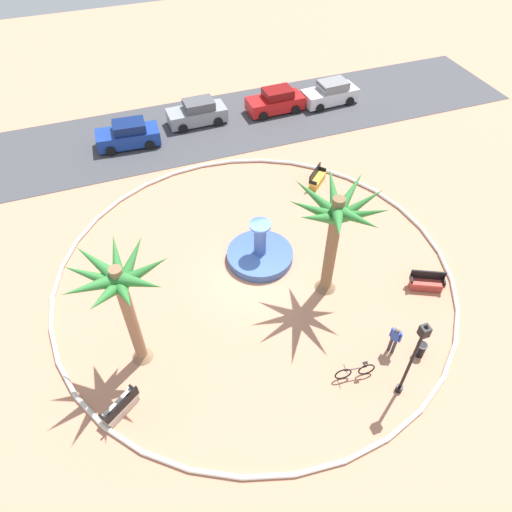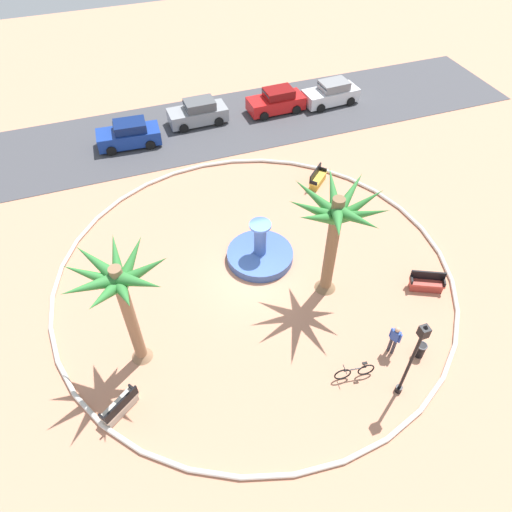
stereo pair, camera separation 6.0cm
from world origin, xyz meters
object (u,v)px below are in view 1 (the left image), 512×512
at_px(person_cyclist_helmet, 395,338).
at_px(trash_bin, 421,349).
at_px(palm_tree_near_fountain, 120,289).
at_px(parked_car_rightmost, 330,93).
at_px(bench_west, 121,407).
at_px(parked_car_third, 275,101).
at_px(parked_car_leftmost, 128,135).
at_px(fountain, 260,254).
at_px(bench_north, 426,283).
at_px(parked_car_second, 197,113).
at_px(bicycle_red_frame, 355,371).
at_px(bench_east, 317,179).
at_px(palm_tree_by_curb, 336,221).
at_px(lamppost, 414,355).

bearing_deg(person_cyclist_helmet, trash_bin, -27.90).
distance_m(palm_tree_near_fountain, parked_car_rightmost, 24.22).
xyz_separation_m(bench_west, parked_car_third, (14.00, 19.27, 0.43)).
distance_m(parked_car_leftmost, parked_car_rightmost, 14.77).
xyz_separation_m(fountain, bench_north, (6.74, -4.54, 0.02)).
xyz_separation_m(bench_north, parked_car_second, (-6.26, 18.27, 0.43)).
relative_size(bench_west, person_cyclist_helmet, 0.95).
bearing_deg(palm_tree_near_fountain, trash_bin, -19.29).
xyz_separation_m(trash_bin, parked_car_second, (-3.91, 21.32, 0.39)).
bearing_deg(parked_car_rightmost, bicycle_red_frame, -113.55).
bearing_deg(bench_east, parked_car_rightmost, 59.59).
height_order(person_cyclist_helmet, parked_car_second, person_cyclist_helmet).
xyz_separation_m(trash_bin, parked_car_third, (1.75, 20.99, 0.39)).
xyz_separation_m(bicycle_red_frame, parked_car_leftmost, (-5.73, 20.14, 0.40)).
distance_m(palm_tree_by_curb, parked_car_second, 17.09).
distance_m(bench_east, person_cyclist_helmet, 11.82).
relative_size(palm_tree_by_curb, parked_car_third, 1.42).
relative_size(palm_tree_near_fountain, bench_east, 3.83).
bearing_deg(bench_north, trash_bin, -127.64).
relative_size(parked_car_third, parked_car_rightmost, 0.99).
bearing_deg(parked_car_third, palm_tree_near_fountain, -126.91).
xyz_separation_m(palm_tree_by_curb, parked_car_second, (-1.80, 16.62, -3.53)).
height_order(bench_west, parked_car_rightmost, parked_car_rightmost).
relative_size(bench_east, bench_west, 0.94).
distance_m(lamppost, bicycle_red_frame, 2.88).
xyz_separation_m(parked_car_leftmost, parked_car_third, (10.58, 0.84, 0.00)).
distance_m(lamppost, parked_car_leftmost, 22.55).
bearing_deg(bicycle_red_frame, person_cyclist_helmet, 14.99).
height_order(palm_tree_by_curb, bench_north, palm_tree_by_curb).
bearing_deg(trash_bin, parked_car_leftmost, 113.66).
xyz_separation_m(bench_north, trash_bin, (-2.35, -3.05, 0.04)).
xyz_separation_m(bench_east, parked_car_leftmost, (-9.76, 7.96, 0.43)).
height_order(fountain, parked_car_second, fountain).
height_order(palm_tree_near_fountain, person_cyclist_helmet, palm_tree_near_fountain).
height_order(lamppost, parked_car_second, lamppost).
height_order(trash_bin, parked_car_second, parked_car_second).
bearing_deg(lamppost, fountain, 107.08).
relative_size(fountain, person_cyclist_helmet, 1.97).
distance_m(palm_tree_by_curb, trash_bin, 6.47).
height_order(palm_tree_by_curb, trash_bin, palm_tree_by_curb).
xyz_separation_m(trash_bin, parked_car_leftmost, (-8.83, 20.15, 0.39)).
distance_m(person_cyclist_helmet, parked_car_rightmost, 21.33).
bearing_deg(palm_tree_by_curb, parked_car_leftmost, 113.50).
height_order(lamppost, parked_car_leftmost, lamppost).
height_order(bench_north, parked_car_leftmost, parked_car_leftmost).
relative_size(bicycle_red_frame, parked_car_third, 0.42).
distance_m(palm_tree_near_fountain, bench_north, 14.09).
xyz_separation_m(lamppost, parked_car_rightmost, (7.63, 21.87, -1.83)).
relative_size(bench_west, parked_car_leftmost, 0.39).
xyz_separation_m(bench_west, bicycle_red_frame, (9.15, -1.71, 0.04)).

